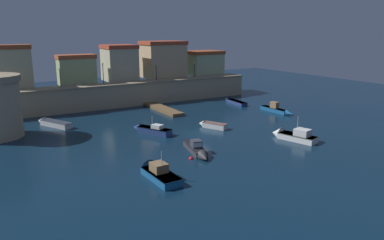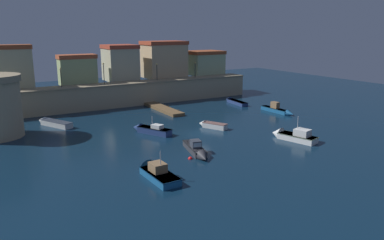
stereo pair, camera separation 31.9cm
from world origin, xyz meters
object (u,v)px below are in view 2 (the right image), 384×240
(quay_lamp_0, at_px, (61,74))
(quay_lamp_3, at_px, (195,67))
(moored_boat_1, at_px, (278,110))
(moored_boat_7, at_px, (155,171))
(quay_lamp_1, at_px, (104,70))
(moored_boat_3, at_px, (150,129))
(moored_boat_5, at_px, (292,136))
(mooring_buoy_0, at_px, (190,159))
(moored_boat_6, at_px, (234,101))
(moored_boat_2, at_px, (197,150))
(quay_lamp_2, at_px, (157,69))
(moored_boat_4, at_px, (53,123))
(moored_boat_0, at_px, (211,125))

(quay_lamp_0, height_order, quay_lamp_3, quay_lamp_0)
(moored_boat_1, relative_size, moored_boat_7, 1.12)
(quay_lamp_3, relative_size, moored_boat_1, 0.43)
(quay_lamp_1, relative_size, moored_boat_1, 0.53)
(moored_boat_1, height_order, moored_boat_3, moored_boat_3)
(moored_boat_5, distance_m, moored_boat_7, 20.06)
(quay_lamp_3, bearing_deg, quay_lamp_0, 180.00)
(moored_boat_1, height_order, mooring_buoy_0, moored_boat_1)
(quay_lamp_1, bearing_deg, moored_boat_1, -39.23)
(quay_lamp_1, height_order, moored_boat_6, quay_lamp_1)
(moored_boat_6, bearing_deg, moored_boat_2, 140.65)
(moored_boat_6, height_order, mooring_buoy_0, moored_boat_6)
(quay_lamp_1, distance_m, quay_lamp_2, 10.19)
(quay_lamp_1, height_order, moored_boat_7, quay_lamp_1)
(moored_boat_2, height_order, moored_boat_7, moored_boat_7)
(moored_boat_2, height_order, moored_boat_5, moored_boat_5)
(quay_lamp_1, xyz_separation_m, moored_boat_4, (-10.68, -8.90, -6.16))
(quay_lamp_0, xyz_separation_m, moored_boat_0, (15.52, -21.53, -5.90))
(quay_lamp_0, bearing_deg, moored_boat_0, -54.21)
(moored_boat_3, bearing_deg, mooring_buoy_0, 150.74)
(moored_boat_3, distance_m, mooring_buoy_0, 11.66)
(quay_lamp_3, bearing_deg, quay_lamp_2, 180.00)
(moored_boat_3, distance_m, moored_boat_7, 15.28)
(moored_boat_0, distance_m, moored_boat_3, 8.76)
(moored_boat_4, relative_size, moored_boat_6, 0.97)
(moored_boat_2, distance_m, mooring_buoy_0, 1.86)
(quay_lamp_2, distance_m, moored_boat_3, 22.99)
(quay_lamp_2, height_order, moored_boat_3, quay_lamp_2)
(moored_boat_2, xyz_separation_m, moored_boat_7, (-6.79, -3.51, 0.01))
(moored_boat_1, relative_size, mooring_buoy_0, 14.11)
(quay_lamp_2, bearing_deg, moored_boat_7, -115.87)
(moored_boat_5, bearing_deg, moored_boat_1, -52.22)
(moored_boat_7, bearing_deg, moored_boat_2, -64.33)
(quay_lamp_3, distance_m, moored_boat_1, 20.35)
(moored_boat_0, height_order, mooring_buoy_0, moored_boat_0)
(moored_boat_1, distance_m, moored_boat_3, 23.51)
(quay_lamp_2, height_order, moored_boat_4, quay_lamp_2)
(mooring_buoy_0, bearing_deg, quay_lamp_0, 101.56)
(moored_boat_0, xyz_separation_m, moored_boat_6, (13.66, 12.89, -0.07))
(quay_lamp_0, relative_size, moored_boat_0, 0.73)
(quay_lamp_1, xyz_separation_m, moored_boat_3, (-0.27, -19.64, -6.10))
(quay_lamp_3, distance_m, moored_boat_4, 31.12)
(moored_boat_0, bearing_deg, moored_boat_5, -177.32)
(quay_lamp_3, distance_m, mooring_buoy_0, 37.33)
(quay_lamp_1, bearing_deg, quay_lamp_3, -0.00)
(quay_lamp_2, distance_m, mooring_buoy_0, 33.75)
(moored_boat_6, bearing_deg, moored_boat_0, 138.65)
(moored_boat_5, bearing_deg, moored_boat_6, -34.85)
(moored_boat_5, bearing_deg, moored_boat_7, 81.23)
(moored_boat_2, height_order, moored_boat_4, moored_boat_2)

